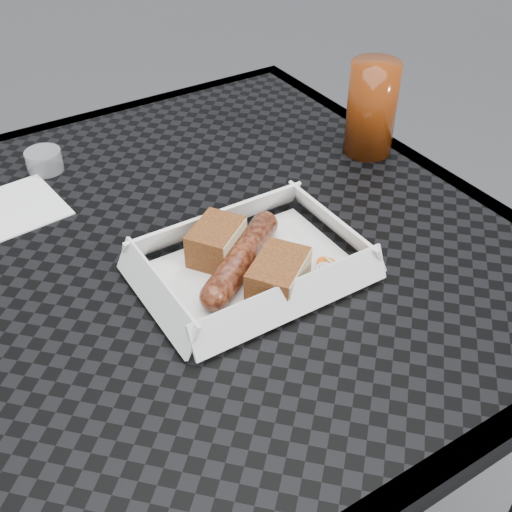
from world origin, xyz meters
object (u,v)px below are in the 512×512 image
(drink_glass, at_px, (372,109))
(bratwurst, at_px, (241,258))
(food_tray, at_px, (251,270))
(patio_table, at_px, (185,292))

(drink_glass, bearing_deg, bratwurst, -155.05)
(food_tray, distance_m, drink_glass, 0.33)
(patio_table, bearing_deg, food_tray, -62.39)
(patio_table, bearing_deg, drink_glass, 9.70)
(bratwurst, bearing_deg, patio_table, 114.00)
(bratwurst, bearing_deg, food_tray, -32.03)
(patio_table, relative_size, food_tray, 3.64)
(bratwurst, height_order, drink_glass, drink_glass)
(patio_table, height_order, bratwurst, bratwurst)
(patio_table, height_order, drink_glass, drink_glass)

